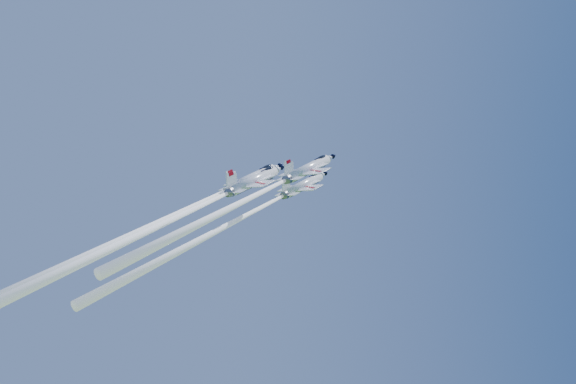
{
  "coord_description": "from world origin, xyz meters",
  "views": [
    {
      "loc": [
        -16.1,
        -114.87,
        59.81
      ],
      "look_at": [
        0.0,
        0.0,
        93.4
      ],
      "focal_mm": 40.0,
      "sensor_mm": 36.0,
      "label": 1
    }
  ],
  "objects": [
    {
      "name": "jet_slot",
      "position": [
        -22.87,
        -15.2,
        82.44
      ],
      "size": [
        38.43,
        35.37,
        45.67
      ],
      "rotation": [
        0.54,
        0.16,
        -0.83
      ],
      "color": "white"
    },
    {
      "name": "jet_lead",
      "position": [
        -10.58,
        -6.23,
        85.68
      ],
      "size": [
        34.64,
        31.82,
        40.75
      ],
      "rotation": [
        0.54,
        0.16,
        -0.83
      ],
      "color": "white"
    },
    {
      "name": "jet_left",
      "position": [
        -22.41,
        -8.24,
        85.15
      ],
      "size": [
        38.7,
        35.55,
        45.53
      ],
      "rotation": [
        0.54,
        0.16,
        -0.83
      ],
      "color": "white"
    },
    {
      "name": "jet_right",
      "position": [
        -9.0,
        -15.08,
        87.35
      ],
      "size": [
        31.66,
        28.78,
        36.32
      ],
      "rotation": [
        0.54,
        0.16,
        -0.83
      ],
      "color": "white"
    }
  ]
}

